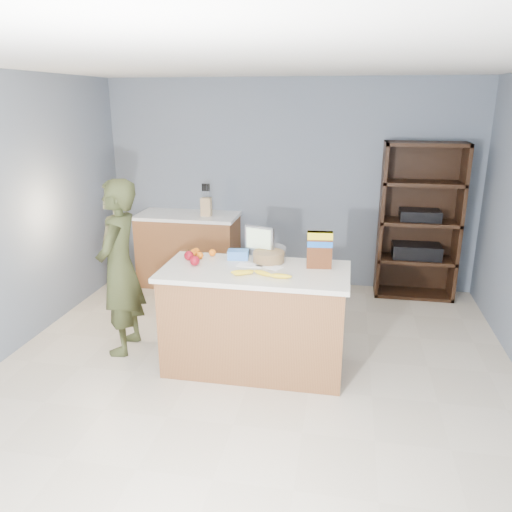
% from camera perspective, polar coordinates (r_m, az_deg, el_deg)
% --- Properties ---
extents(floor, '(4.50, 5.00, 0.02)m').
position_cam_1_polar(floor, '(4.26, -0.89, -14.38)').
color(floor, beige).
rests_on(floor, ground).
extents(walls, '(4.52, 5.02, 2.51)m').
position_cam_1_polar(walls, '(3.66, -1.01, 8.14)').
color(walls, slate).
rests_on(walls, ground).
extents(counter_peninsula, '(1.56, 0.76, 0.90)m').
position_cam_1_polar(counter_peninsula, '(4.32, -0.12, -7.62)').
color(counter_peninsula, brown).
rests_on(counter_peninsula, ground).
extents(back_cabinet, '(1.24, 0.62, 0.90)m').
position_cam_1_polar(back_cabinet, '(6.32, -7.65, 0.80)').
color(back_cabinet, brown).
rests_on(back_cabinet, ground).
extents(shelving_unit, '(0.90, 0.40, 1.80)m').
position_cam_1_polar(shelving_unit, '(6.11, 18.06, 3.52)').
color(shelving_unit, black).
rests_on(shelving_unit, ground).
extents(person, '(0.42, 0.61, 1.60)m').
position_cam_1_polar(person, '(4.64, -15.32, -1.33)').
color(person, '#34391D').
rests_on(person, ground).
extents(knife_block, '(0.12, 0.10, 0.31)m').
position_cam_1_polar(knife_block, '(6.06, -5.71, 5.69)').
color(knife_block, tan).
rests_on(knife_block, back_cabinet).
extents(envelopes, '(0.40, 0.20, 0.00)m').
position_cam_1_polar(envelopes, '(4.22, 0.43, -1.13)').
color(envelopes, white).
rests_on(envelopes, counter_peninsula).
extents(bananas, '(0.50, 0.15, 0.04)m').
position_cam_1_polar(bananas, '(3.98, 0.14, -2.01)').
color(bananas, yellow).
rests_on(bananas, counter_peninsula).
extents(apples, '(0.18, 0.21, 0.09)m').
position_cam_1_polar(apples, '(4.32, -7.35, -0.25)').
color(apples, maroon).
rests_on(apples, counter_peninsula).
extents(oranges, '(0.23, 0.18, 0.06)m').
position_cam_1_polar(oranges, '(4.48, -6.54, 0.30)').
color(oranges, orange).
rests_on(oranges, counter_peninsula).
extents(blue_carton, '(0.19, 0.14, 0.08)m').
position_cam_1_polar(blue_carton, '(4.39, -2.06, 0.17)').
color(blue_carton, blue).
rests_on(blue_carton, counter_peninsula).
extents(salad_bowl, '(0.30, 0.30, 0.13)m').
position_cam_1_polar(salad_bowl, '(4.32, 1.46, 0.10)').
color(salad_bowl, '#267219').
rests_on(salad_bowl, counter_peninsula).
extents(tv, '(0.28, 0.12, 0.28)m').
position_cam_1_polar(tv, '(4.41, 0.39, 1.85)').
color(tv, silver).
rests_on(tv, counter_peninsula).
extents(cereal_box, '(0.21, 0.10, 0.31)m').
position_cam_1_polar(cereal_box, '(4.15, 7.28, 1.02)').
color(cereal_box, '#592B14').
rests_on(cereal_box, counter_peninsula).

